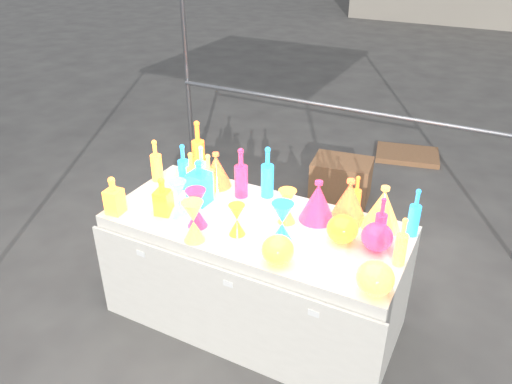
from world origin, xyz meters
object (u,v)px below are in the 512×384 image
at_px(bottle_0, 156,160).
at_px(hourglass_0, 237,220).
at_px(cardboard_box_closed, 341,179).
at_px(globe_0, 278,251).
at_px(decanter_0, 114,195).
at_px(lampshade_0, 216,169).
at_px(display_table, 255,272).

bearing_deg(bottle_0, hourglass_0, -22.02).
bearing_deg(cardboard_box_closed, bottle_0, -124.44).
height_order(cardboard_box_closed, globe_0, globe_0).
bearing_deg(decanter_0, globe_0, -3.84).
xyz_separation_m(globe_0, lampshade_0, (-0.73, 0.58, 0.05)).
distance_m(display_table, lampshade_0, 0.73).
bearing_deg(decanter_0, bottle_0, 90.43).
height_order(hourglass_0, globe_0, hourglass_0).
bearing_deg(decanter_0, hourglass_0, 5.96).
distance_m(bottle_0, globe_0, 1.23).
distance_m(bottle_0, decanter_0, 0.47).
relative_size(cardboard_box_closed, bottle_0, 1.77).
bearing_deg(globe_0, lampshade_0, 141.41).
distance_m(display_table, cardboard_box_closed, 1.81).
distance_m(cardboard_box_closed, lampshade_0, 1.70).
bearing_deg(display_table, lampshade_0, 147.00).
bearing_deg(globe_0, display_table, 134.21).
bearing_deg(decanter_0, display_table, 16.23).
bearing_deg(decanter_0, cardboard_box_closed, 65.47).
xyz_separation_m(cardboard_box_closed, hourglass_0, (0.00, -1.96, 0.65)).
xyz_separation_m(decanter_0, globe_0, (1.10, 0.01, -0.05)).
bearing_deg(hourglass_0, lampshade_0, 132.40).
relative_size(hourglass_0, globe_0, 1.10).
xyz_separation_m(decanter_0, hourglass_0, (0.78, 0.14, -0.03)).
relative_size(display_table, cardboard_box_closed, 3.46).
bearing_deg(lampshade_0, cardboard_box_closed, 49.76).
bearing_deg(lampshade_0, globe_0, -63.57).
height_order(hourglass_0, lampshade_0, lampshade_0).
bearing_deg(cardboard_box_closed, globe_0, -89.10).
bearing_deg(lampshade_0, decanter_0, -146.74).
bearing_deg(lampshade_0, hourglass_0, -72.58).
xyz_separation_m(cardboard_box_closed, globe_0, (0.32, -2.09, 0.63)).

